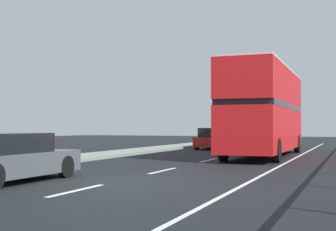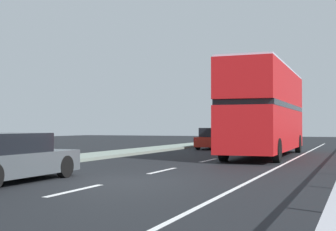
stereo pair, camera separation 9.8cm
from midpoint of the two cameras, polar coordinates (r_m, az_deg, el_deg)
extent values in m
cube|color=black|center=(13.37, -6.01, -7.88)|extent=(74.42, 120.00, 0.10)
cube|color=silver|center=(11.52, -10.94, -8.66)|extent=(0.16, 2.36, 0.01)
cube|color=silver|center=(16.26, -0.79, -6.52)|extent=(0.16, 2.36, 0.01)
cube|color=silver|center=(21.29, 4.64, -5.28)|extent=(0.16, 2.36, 0.01)
cube|color=silver|center=(26.44, 7.97, -4.50)|extent=(0.16, 2.36, 0.01)
cube|color=silver|center=(31.66, 10.20, -3.96)|extent=(0.16, 2.36, 0.01)
cube|color=silver|center=(36.91, 11.79, -3.57)|extent=(0.16, 2.36, 0.01)
cube|color=silver|center=(42.18, 12.99, -3.28)|extent=(0.16, 2.36, 0.01)
cube|color=silver|center=(21.03, 13.88, -5.30)|extent=(0.12, 46.00, 0.01)
cube|color=red|center=(24.36, 11.26, -1.61)|extent=(2.54, 11.12, 1.98)
cube|color=black|center=(24.38, 11.24, 1.00)|extent=(2.56, 10.68, 0.24)
cube|color=red|center=(24.44, 11.23, 3.26)|extent=(2.54, 11.12, 1.68)
cube|color=silver|center=(24.53, 11.23, 5.33)|extent=(2.49, 10.90, 0.10)
cube|color=black|center=(29.83, 13.00, -1.35)|extent=(2.19, 0.06, 1.39)
cube|color=yellow|center=(29.92, 12.98, 3.24)|extent=(1.46, 0.05, 0.28)
cylinder|color=black|center=(28.66, 10.42, -3.24)|extent=(0.29, 1.00, 1.00)
cylinder|color=black|center=(28.35, 14.88, -3.24)|extent=(0.29, 1.00, 1.00)
cylinder|color=black|center=(20.75, 6.41, -4.01)|extent=(0.29, 1.00, 1.00)
cylinder|color=black|center=(20.31, 12.55, -4.04)|extent=(0.29, 1.00, 1.00)
cube|color=#454B50|center=(13.64, -18.40, -5.44)|extent=(1.71, 4.39, 0.61)
cube|color=black|center=(13.44, -18.99, -3.10)|extent=(1.50, 2.42, 0.52)
cylinder|color=black|center=(15.29, -17.04, -5.61)|extent=(0.20, 0.64, 0.64)
cylinder|color=black|center=(14.39, -12.19, -5.91)|extent=(0.20, 0.64, 0.64)
cube|color=#9E1D13|center=(32.30, 5.41, -3.05)|extent=(1.85, 4.49, 0.63)
cube|color=black|center=(32.07, 5.31, -1.98)|extent=(1.58, 2.48, 0.58)
cube|color=red|center=(30.39, 3.02, -2.86)|extent=(0.16, 0.06, 0.12)
cube|color=red|center=(29.99, 5.79, -2.88)|extent=(0.16, 0.06, 0.12)
cylinder|color=black|center=(33.97, 4.76, -3.26)|extent=(0.22, 0.65, 0.64)
cylinder|color=black|center=(33.61, 7.32, -3.27)|extent=(0.22, 0.65, 0.64)
cylinder|color=black|center=(31.04, 3.33, -3.44)|extent=(0.22, 0.65, 0.64)
cylinder|color=black|center=(30.65, 6.12, -3.47)|extent=(0.22, 0.65, 0.64)
camera|label=1|loc=(0.05, -90.15, 0.00)|focal=51.70mm
camera|label=2|loc=(0.05, 89.85, 0.00)|focal=51.70mm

